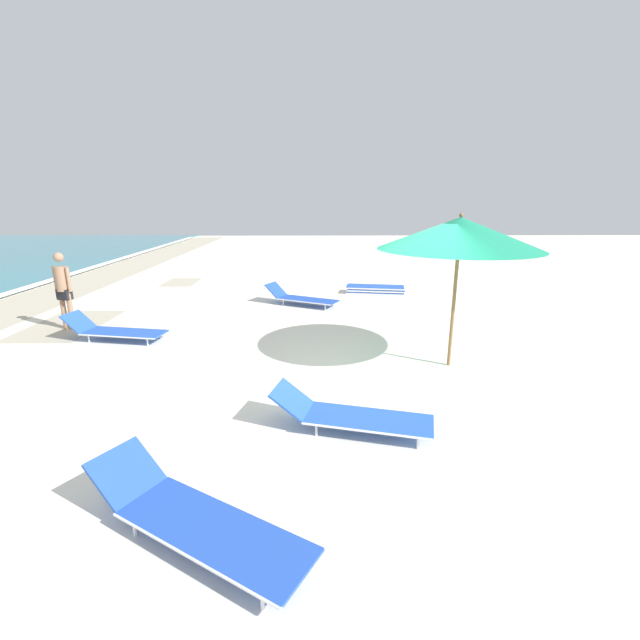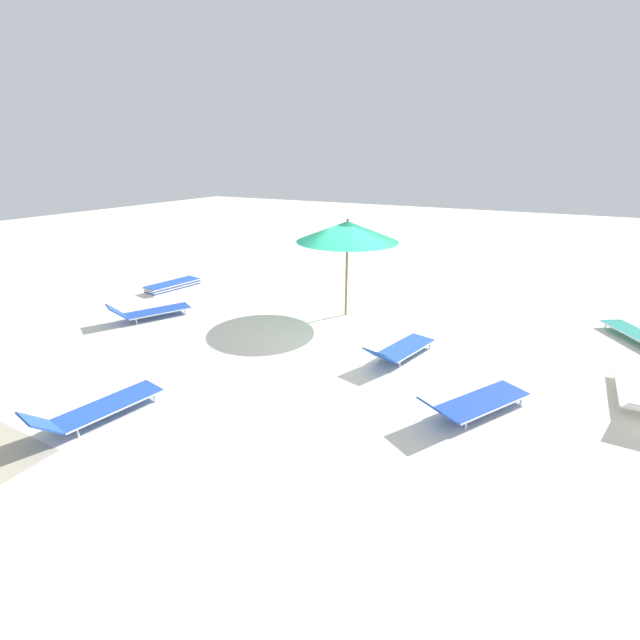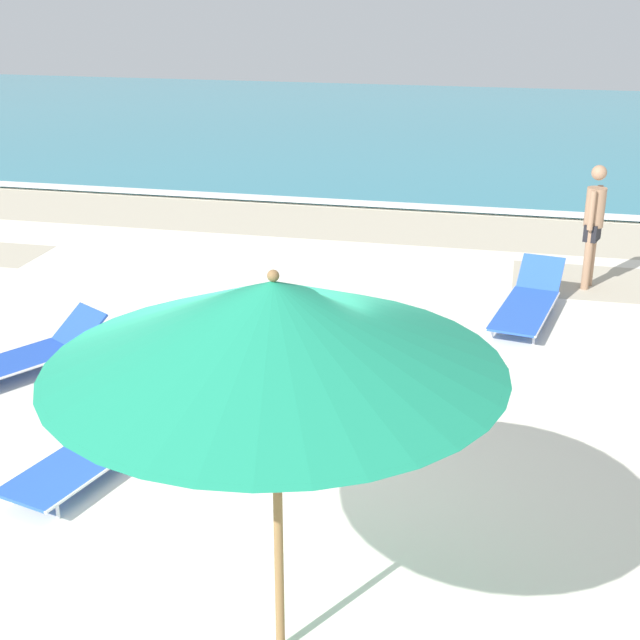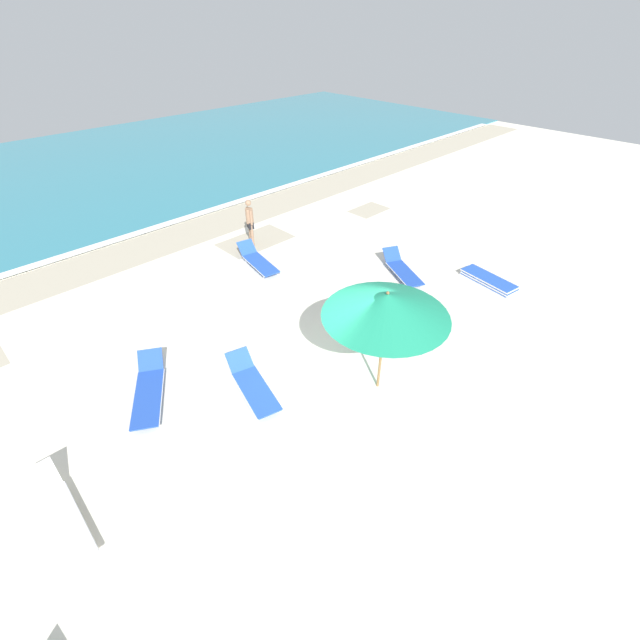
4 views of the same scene
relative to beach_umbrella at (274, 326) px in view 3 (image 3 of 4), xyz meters
name	(u,v)px [view 3 (image 3 of 4)]	position (x,y,z in m)	size (l,w,h in m)	color
ground_plane	(241,527)	(-0.72, 1.39, -2.41)	(60.00, 60.00, 0.16)	silver
ocean_water	(451,127)	(-0.72, 21.64, -2.30)	(60.00, 19.60, 0.07)	teal
beach_umbrella	(274,326)	(0.00, 0.00, 0.00)	(2.73, 2.73, 2.67)	olive
sun_lounger_under_umbrella	(528,302)	(1.55, 6.65, -2.12)	(0.99, 2.20, 0.55)	blue
sun_lounger_beside_umbrella	(11,360)	(-4.04, 3.49, -2.12)	(1.68, 2.24, 0.53)	blue
sun_lounger_near_water_left	(101,444)	(-2.22, 1.96, -2.12)	(1.11, 2.15, 0.51)	blue
beachgoer_wading_adult	(594,219)	(2.38, 8.07, -1.33)	(0.27, 0.43, 1.76)	#A37A5B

